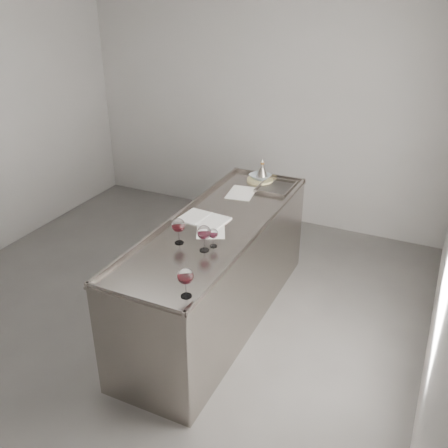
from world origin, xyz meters
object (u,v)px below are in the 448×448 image
at_px(wine_glass_right, 185,277).
at_px(notebook, 204,219).
at_px(wine_glass_small, 213,234).
at_px(wine_glass_middle, 204,233).
at_px(ceramic_bowl, 260,177).
at_px(wine_funnel, 262,173).
at_px(wine_glass_left, 178,226).
at_px(counter, 218,272).

xyz_separation_m(wine_glass_right, notebook, (-0.41, 1.03, -0.14)).
bearing_deg(notebook, wine_glass_right, -63.21).
bearing_deg(wine_glass_small, wine_glass_middle, -111.76).
distance_m(wine_glass_right, wine_glass_small, 0.67).
xyz_separation_m(ceramic_bowl, wine_funnel, (0.00, 0.05, 0.02)).
bearing_deg(wine_glass_middle, wine_glass_right, -73.79).
distance_m(wine_glass_left, wine_glass_middle, 0.23).
bearing_deg(wine_funnel, wine_glass_small, -83.15).
bearing_deg(wine_glass_right, notebook, 111.65).
distance_m(notebook, ceramic_bowl, 1.02).
height_order(counter, wine_glass_left, wine_glass_left).
bearing_deg(wine_glass_left, wine_glass_right, -56.45).
xyz_separation_m(wine_glass_middle, wine_glass_small, (0.03, 0.08, -0.04)).
distance_m(wine_glass_left, wine_funnel, 1.50).
height_order(wine_glass_middle, wine_funnel, wine_funnel).
relative_size(wine_glass_right, wine_funnel, 0.93).
distance_m(counter, wine_funnel, 1.20).
bearing_deg(notebook, ceramic_bowl, 89.47).
xyz_separation_m(wine_glass_small, notebook, (-0.28, 0.37, -0.10)).
bearing_deg(wine_glass_right, wine_glass_left, 123.55).
distance_m(wine_glass_small, notebook, 0.47).
relative_size(wine_glass_left, wine_glass_right, 1.00).
height_order(wine_glass_right, wine_glass_small, wine_glass_right).
height_order(counter, wine_glass_right, wine_glass_right).
height_order(wine_glass_middle, wine_glass_small, wine_glass_middle).
relative_size(wine_glass_right, notebook, 0.49).
relative_size(wine_glass_middle, wine_glass_small, 1.39).
bearing_deg(wine_glass_right, wine_funnel, 98.31).
xyz_separation_m(wine_glass_left, wine_funnel, (0.09, 1.50, -0.08)).
height_order(notebook, ceramic_bowl, ceramic_bowl).
height_order(counter, wine_funnel, wine_funnel).
bearing_deg(ceramic_bowl, counter, -88.15).
distance_m(wine_glass_left, wine_glass_right, 0.71).
bearing_deg(counter, ceramic_bowl, 91.85).
xyz_separation_m(wine_glass_middle, wine_funnel, (-0.14, 1.52, -0.08)).
height_order(wine_glass_left, wine_glass_small, wine_glass_left).
height_order(counter, ceramic_bowl, ceramic_bowl).
relative_size(counter, wine_glass_small, 16.55).
distance_m(counter, ceramic_bowl, 1.15).
distance_m(wine_glass_small, ceramic_bowl, 1.40).
bearing_deg(wine_funnel, wine_glass_middle, -84.77).
distance_m(ceramic_bowl, wine_funnel, 0.05).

